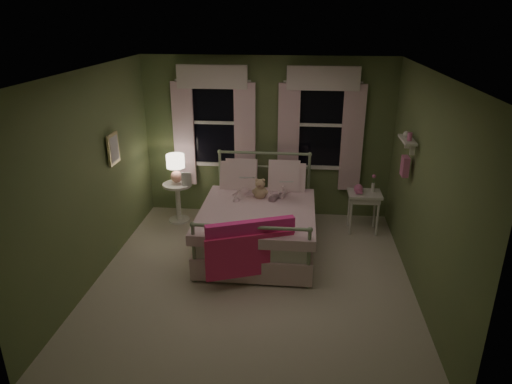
# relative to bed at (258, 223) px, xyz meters

# --- Properties ---
(room_shell) EXTENTS (4.20, 4.20, 4.20)m
(room_shell) POSITION_rel_bed_xyz_m (0.01, -0.83, 0.92)
(room_shell) COLOR beige
(room_shell) RESTS_ON ground
(bed) EXTENTS (1.58, 2.04, 1.18)m
(bed) POSITION_rel_bed_xyz_m (0.00, 0.00, 0.00)
(bed) COLOR white
(bed) RESTS_ON ground
(pink_throw) EXTENTS (1.06, 0.53, 0.71)m
(pink_throw) POSITION_rel_bed_xyz_m (0.00, -1.03, 0.23)
(pink_throw) COLOR #FF3196
(pink_throw) RESTS_ON bed
(child_left) EXTENTS (0.30, 0.23, 0.75)m
(child_left) POSITION_rel_bed_xyz_m (-0.28, 0.42, 0.56)
(child_left) COLOR #F7D1DD
(child_left) RESTS_ON bed
(child_right) EXTENTS (0.39, 0.35, 0.66)m
(child_right) POSITION_rel_bed_xyz_m (0.28, 0.42, 0.51)
(child_right) COLOR #F7D1DD
(child_right) RESTS_ON bed
(book_left) EXTENTS (0.20, 0.12, 0.26)m
(book_left) POSITION_rel_bed_xyz_m (-0.28, 0.17, 0.58)
(book_left) COLOR beige
(book_left) RESTS_ON child_left
(book_right) EXTENTS (0.20, 0.12, 0.26)m
(book_right) POSITION_rel_bed_xyz_m (0.28, 0.17, 0.54)
(book_right) COLOR beige
(book_right) RESTS_ON child_right
(teddy_bear) EXTENTS (0.24, 0.20, 0.32)m
(teddy_bear) POSITION_rel_bed_xyz_m (-0.00, 0.26, 0.41)
(teddy_bear) COLOR tan
(teddy_bear) RESTS_ON bed
(nightstand_left) EXTENTS (0.46, 0.46, 0.65)m
(nightstand_left) POSITION_rel_bed_xyz_m (-1.39, 0.77, 0.03)
(nightstand_left) COLOR white
(nightstand_left) RESTS_ON ground
(table_lamp) EXTENTS (0.29, 0.29, 0.46)m
(table_lamp) POSITION_rel_bed_xyz_m (-1.39, 0.77, 0.57)
(table_lamp) COLOR #ED9F8C
(table_lamp) RESTS_ON nightstand_left
(book_nightstand) EXTENTS (0.18, 0.24, 0.02)m
(book_nightstand) POSITION_rel_bed_xyz_m (-1.29, 0.69, 0.27)
(book_nightstand) COLOR beige
(book_nightstand) RESTS_ON nightstand_left
(nightstand_right) EXTENTS (0.50, 0.40, 0.64)m
(nightstand_right) POSITION_rel_bed_xyz_m (1.56, 0.67, 0.17)
(nightstand_right) COLOR white
(nightstand_right) RESTS_ON ground
(pink_toy) EXTENTS (0.14, 0.18, 0.14)m
(pink_toy) POSITION_rel_bed_xyz_m (1.46, 0.67, 0.32)
(pink_toy) COLOR pink
(pink_toy) RESTS_ON nightstand_right
(bud_vase) EXTENTS (0.06, 0.06, 0.28)m
(bud_vase) POSITION_rel_bed_xyz_m (1.68, 0.72, 0.41)
(bud_vase) COLOR white
(bud_vase) RESTS_ON nightstand_right
(window_left) EXTENTS (1.34, 0.13, 1.96)m
(window_left) POSITION_rel_bed_xyz_m (-0.84, 1.20, 1.24)
(window_left) COLOR black
(window_left) RESTS_ON room_shell
(window_right) EXTENTS (1.34, 0.13, 1.96)m
(window_right) POSITION_rel_bed_xyz_m (0.86, 1.20, 1.24)
(window_right) COLOR black
(window_right) RESTS_ON room_shell
(wall_shelf) EXTENTS (0.15, 0.50, 0.60)m
(wall_shelf) POSITION_rel_bed_xyz_m (1.91, -0.13, 1.14)
(wall_shelf) COLOR white
(wall_shelf) RESTS_ON room_shell
(framed_picture) EXTENTS (0.03, 0.32, 0.42)m
(framed_picture) POSITION_rel_bed_xyz_m (-1.93, -0.23, 1.12)
(framed_picture) COLOR beige
(framed_picture) RESTS_ON room_shell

